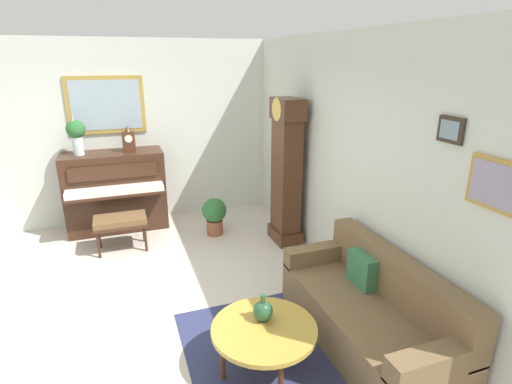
{
  "coord_description": "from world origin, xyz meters",
  "views": [
    {
      "loc": [
        3.9,
        -0.06,
        2.52
      ],
      "look_at": [
        -0.14,
        1.37,
        1.08
      ],
      "focal_mm": 28.18,
      "sensor_mm": 36.0,
      "label": 1
    }
  ],
  "objects_px": {
    "grandfather_clock": "(286,176)",
    "coffee_table": "(264,330)",
    "mantel_clock": "(129,140)",
    "piano": "(116,191)",
    "couch": "(370,313)",
    "potted_plant": "(214,214)",
    "piano_bench": "(120,222)",
    "green_jug": "(263,311)",
    "flower_vase": "(76,133)"
  },
  "relations": [
    {
      "from": "coffee_table",
      "to": "mantel_clock",
      "type": "distance_m",
      "value": 3.76
    },
    {
      "from": "piano",
      "to": "couch",
      "type": "relative_size",
      "value": 0.76
    },
    {
      "from": "grandfather_clock",
      "to": "flower_vase",
      "type": "bearing_deg",
      "value": -115.22
    },
    {
      "from": "green_jug",
      "to": "couch",
      "type": "bearing_deg",
      "value": 84.13
    },
    {
      "from": "couch",
      "to": "piano_bench",
      "type": "bearing_deg",
      "value": -142.94
    },
    {
      "from": "couch",
      "to": "potted_plant",
      "type": "bearing_deg",
      "value": -164.99
    },
    {
      "from": "green_jug",
      "to": "potted_plant",
      "type": "xyz_separation_m",
      "value": [
        -2.72,
        0.25,
        -0.18
      ]
    },
    {
      "from": "grandfather_clock",
      "to": "mantel_clock",
      "type": "bearing_deg",
      "value": -122.41
    },
    {
      "from": "mantel_clock",
      "to": "coffee_table",
      "type": "bearing_deg",
      "value": 12.87
    },
    {
      "from": "piano_bench",
      "to": "green_jug",
      "type": "bearing_deg",
      "value": 22.02
    },
    {
      "from": "flower_vase",
      "to": "green_jug",
      "type": "height_order",
      "value": "flower_vase"
    },
    {
      "from": "piano",
      "to": "green_jug",
      "type": "bearing_deg",
      "value": 17.56
    },
    {
      "from": "flower_vase",
      "to": "couch",
      "type": "bearing_deg",
      "value": 35.53
    },
    {
      "from": "piano_bench",
      "to": "green_jug",
      "type": "relative_size",
      "value": 2.92
    },
    {
      "from": "grandfather_clock",
      "to": "couch",
      "type": "bearing_deg",
      "value": -3.68
    },
    {
      "from": "piano_bench",
      "to": "couch",
      "type": "distance_m",
      "value": 3.45
    },
    {
      "from": "grandfather_clock",
      "to": "mantel_clock",
      "type": "distance_m",
      "value": 2.39
    },
    {
      "from": "flower_vase",
      "to": "potted_plant",
      "type": "relative_size",
      "value": 1.04
    },
    {
      "from": "flower_vase",
      "to": "green_jug",
      "type": "xyz_separation_m",
      "value": [
        3.44,
        1.53,
        -1.01
      ]
    },
    {
      "from": "coffee_table",
      "to": "green_jug",
      "type": "bearing_deg",
      "value": 165.76
    },
    {
      "from": "grandfather_clock",
      "to": "potted_plant",
      "type": "relative_size",
      "value": 3.62
    },
    {
      "from": "piano",
      "to": "piano_bench",
      "type": "xyz_separation_m",
      "value": [
        0.8,
        0.02,
        -0.2
      ]
    },
    {
      "from": "potted_plant",
      "to": "piano",
      "type": "bearing_deg",
      "value": -118.36
    },
    {
      "from": "grandfather_clock",
      "to": "coffee_table",
      "type": "distance_m",
      "value": 2.63
    },
    {
      "from": "piano",
      "to": "flower_vase",
      "type": "relative_size",
      "value": 2.48
    },
    {
      "from": "piano",
      "to": "green_jug",
      "type": "height_order",
      "value": "piano"
    },
    {
      "from": "couch",
      "to": "potted_plant",
      "type": "distance_m",
      "value": 2.92
    },
    {
      "from": "coffee_table",
      "to": "green_jug",
      "type": "relative_size",
      "value": 3.67
    },
    {
      "from": "piano_bench",
      "to": "mantel_clock",
      "type": "relative_size",
      "value": 1.84
    },
    {
      "from": "piano_bench",
      "to": "grandfather_clock",
      "type": "distance_m",
      "value": 2.34
    },
    {
      "from": "piano",
      "to": "couch",
      "type": "height_order",
      "value": "piano"
    },
    {
      "from": "flower_vase",
      "to": "green_jug",
      "type": "bearing_deg",
      "value": 23.91
    },
    {
      "from": "potted_plant",
      "to": "mantel_clock",
      "type": "bearing_deg",
      "value": -123.66
    },
    {
      "from": "piano",
      "to": "flower_vase",
      "type": "distance_m",
      "value": 1.0
    },
    {
      "from": "piano_bench",
      "to": "coffee_table",
      "type": "relative_size",
      "value": 0.8
    },
    {
      "from": "piano",
      "to": "coffee_table",
      "type": "relative_size",
      "value": 1.64
    },
    {
      "from": "piano",
      "to": "grandfather_clock",
      "type": "distance_m",
      "value": 2.6
    },
    {
      "from": "mantel_clock",
      "to": "flower_vase",
      "type": "height_order",
      "value": "flower_vase"
    },
    {
      "from": "coffee_table",
      "to": "green_jug",
      "type": "distance_m",
      "value": 0.15
    },
    {
      "from": "potted_plant",
      "to": "flower_vase",
      "type": "bearing_deg",
      "value": -112.12
    },
    {
      "from": "coffee_table",
      "to": "flower_vase",
      "type": "height_order",
      "value": "flower_vase"
    },
    {
      "from": "coffee_table",
      "to": "mantel_clock",
      "type": "height_order",
      "value": "mantel_clock"
    },
    {
      "from": "couch",
      "to": "flower_vase",
      "type": "relative_size",
      "value": 3.28
    },
    {
      "from": "green_jug",
      "to": "flower_vase",
      "type": "bearing_deg",
      "value": -156.09
    },
    {
      "from": "piano",
      "to": "mantel_clock",
      "type": "height_order",
      "value": "mantel_clock"
    },
    {
      "from": "piano_bench",
      "to": "mantel_clock",
      "type": "height_order",
      "value": "mantel_clock"
    },
    {
      "from": "grandfather_clock",
      "to": "piano_bench",
      "type": "bearing_deg",
      "value": -101.84
    },
    {
      "from": "couch",
      "to": "flower_vase",
      "type": "distance_m",
      "value": 4.52
    },
    {
      "from": "couch",
      "to": "potted_plant",
      "type": "height_order",
      "value": "couch"
    },
    {
      "from": "grandfather_clock",
      "to": "mantel_clock",
      "type": "xyz_separation_m",
      "value": [
        -1.26,
        -1.99,
        0.4
      ]
    }
  ]
}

